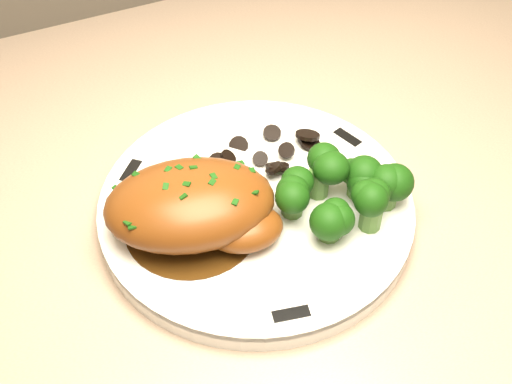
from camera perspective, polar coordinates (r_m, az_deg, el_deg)
name	(u,v)px	position (r m, az deg, el deg)	size (l,w,h in m)	color
counter	(314,369)	(1.02, 5.22, -15.44)	(2.24, 0.74, 1.09)	brown
plate	(256,207)	(0.54, 0.00, -1.36)	(0.26, 0.26, 0.02)	white
rim_accent_0	(347,138)	(0.60, 8.13, 4.82)	(0.03, 0.01, 0.00)	black
rim_accent_1	(131,171)	(0.57, -11.07, 1.85)	(0.03, 0.01, 0.00)	black
rim_accent_2	(291,314)	(0.47, 3.14, -10.79)	(0.03, 0.01, 0.00)	black
gravy_pool	(192,226)	(0.52, -5.69, -2.99)	(0.11, 0.11, 0.00)	#3A210A
chicken_breast	(196,207)	(0.50, -5.35, -1.32)	(0.15, 0.12, 0.05)	brown
mushroom_pile	(266,156)	(0.57, 0.89, 3.25)	(0.08, 0.06, 0.02)	black
broccoli_florets	(344,191)	(0.52, 7.85, 0.06)	(0.10, 0.08, 0.04)	#4A7431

